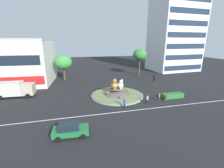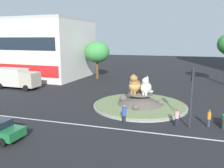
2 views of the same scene
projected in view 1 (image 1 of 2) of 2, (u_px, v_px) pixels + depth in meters
The scene contains 17 objects.
ground_plane at pixel (117, 96), 30.54m from camera, with size 160.00×160.00×0.00m, color black.
lane_centreline at pixel (129, 111), 23.85m from camera, with size 112.00×0.20×0.01m, color silver.
roundabout_island at pixel (117, 93), 30.40m from camera, with size 10.42×10.42×1.50m.
cat_statue_tabby at pixel (114, 84), 29.78m from camera, with size 1.57×2.41×2.41m.
cat_statue_white at pixel (121, 85), 29.95m from camera, with size 1.46×2.17×2.11m.
traffic_light_mast at pixel (154, 84), 25.98m from camera, with size 0.34×0.46×5.11m.
shophouse_block at pixel (8, 62), 38.09m from camera, with size 21.52×15.18×11.18m.
office_tower at pixel (176, 30), 54.21m from camera, with size 16.99×13.10×28.71m.
clipped_hedge_strip at pixel (172, 96), 29.22m from camera, with size 4.24×1.20×0.90m, color #2D7033.
broadleaf_tree_behind_island at pixel (63, 62), 41.40m from camera, with size 4.68×4.68×7.05m.
second_tree_near_tower at pixel (140, 55), 46.03m from camera, with size 4.17×4.17×8.40m.
pedestrian_orange_shirt at pixel (159, 96), 27.71m from camera, with size 0.30×0.30×1.55m.
pedestrian_blue_shirt at pixel (125, 103), 24.74m from camera, with size 0.38×0.38×1.75m.
pedestrian_pink_shirt at pixel (147, 99), 26.56m from camera, with size 0.38×0.38×1.56m.
sedan_on_far_lane at pixel (70, 130), 17.36m from camera, with size 4.15×2.16×1.51m.
delivery_box_truck at pixel (13, 89), 29.32m from camera, with size 7.34×2.90×3.04m.
litter_bin at pixel (165, 98), 28.03m from camera, with size 0.56×0.56×0.90m.
Camera 1 is at (-7.90, -27.65, 10.61)m, focal length 24.27 mm.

